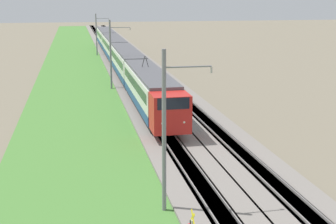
# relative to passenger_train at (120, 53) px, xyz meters

# --- Properties ---
(ballast_main) EXTENTS (240.00, 4.40, 0.30)m
(ballast_main) POSITION_rel_passenger_train_xyz_m (-8.56, 0.00, -2.30)
(ballast_main) COLOR gray
(ballast_main) RESTS_ON ground
(ballast_adjacent) EXTENTS (240.00, 4.40, 0.30)m
(ballast_adjacent) POSITION_rel_passenger_train_xyz_m (-8.56, -4.27, -2.30)
(ballast_adjacent) COLOR gray
(ballast_adjacent) RESTS_ON ground
(track_main) EXTENTS (240.00, 1.57, 0.45)m
(track_main) POSITION_rel_passenger_train_xyz_m (-8.56, 0.00, -2.29)
(track_main) COLOR #4C4238
(track_main) RESTS_ON ground
(track_adjacent) EXTENTS (240.00, 1.57, 0.45)m
(track_adjacent) POSITION_rel_passenger_train_xyz_m (-8.56, -4.27, -2.29)
(track_adjacent) COLOR #4C4238
(track_adjacent) RESTS_ON ground
(grass_verge) EXTENTS (240.00, 12.02, 0.12)m
(grass_verge) POSITION_rel_passenger_train_xyz_m (-8.56, 6.09, -2.39)
(grass_verge) COLOR #4C8438
(grass_verge) RESTS_ON ground
(passenger_train) EXTENTS (80.40, 3.01, 5.22)m
(passenger_train) POSITION_rel_passenger_train_xyz_m (0.00, 0.00, 0.00)
(passenger_train) COLOR red
(passenger_train) RESTS_ON ground
(catenary_mast_near) EXTENTS (0.22, 2.56, 8.52)m
(catenary_mast_near) POSITION_rel_passenger_train_xyz_m (-50.75, 2.60, 1.94)
(catenary_mast_near) COLOR slate
(catenary_mast_near) RESTS_ON ground
(catenary_mast_mid) EXTENTS (0.22, 2.56, 8.33)m
(catenary_mast_mid) POSITION_rel_passenger_train_xyz_m (-16.80, 2.60, 1.85)
(catenary_mast_mid) COLOR slate
(catenary_mast_mid) RESTS_ON ground
(catenary_mast_far) EXTENTS (0.22, 2.56, 7.92)m
(catenary_mast_far) POSITION_rel_passenger_train_xyz_m (17.15, 2.60, 1.64)
(catenary_mast_far) COLOR slate
(catenary_mast_far) RESTS_ON ground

